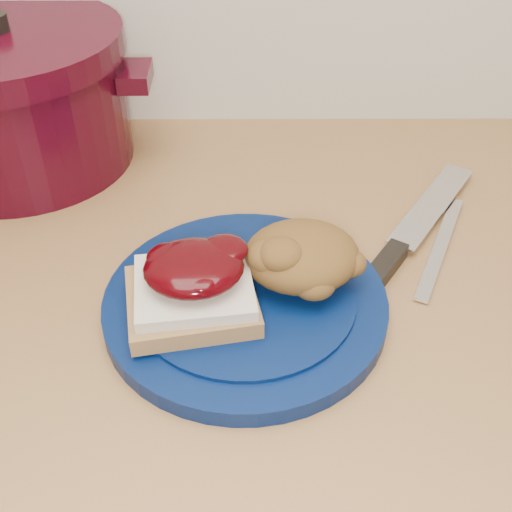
{
  "coord_description": "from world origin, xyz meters",
  "views": [
    {
      "loc": [
        0.04,
        0.99,
        1.32
      ],
      "look_at": [
        0.04,
        1.44,
        0.95
      ],
      "focal_mm": 45.0,
      "sensor_mm": 36.0,
      "label": 1
    }
  ],
  "objects_px": {
    "plate": "(245,304)",
    "chef_knife": "(393,255)",
    "butter_knife": "(441,246)",
    "dutch_oven": "(12,97)"
  },
  "relations": [
    {
      "from": "plate",
      "to": "chef_knife",
      "type": "distance_m",
      "value": 0.17
    },
    {
      "from": "plate",
      "to": "butter_knife",
      "type": "bearing_deg",
      "value": 24.28
    },
    {
      "from": "butter_knife",
      "to": "dutch_oven",
      "type": "distance_m",
      "value": 0.52
    },
    {
      "from": "chef_knife",
      "to": "plate",
      "type": "bearing_deg",
      "value": 148.86
    },
    {
      "from": "plate",
      "to": "chef_knife",
      "type": "relative_size",
      "value": 1.02
    },
    {
      "from": "plate",
      "to": "butter_knife",
      "type": "distance_m",
      "value": 0.22
    },
    {
      "from": "chef_knife",
      "to": "dutch_oven",
      "type": "height_order",
      "value": "dutch_oven"
    },
    {
      "from": "plate",
      "to": "butter_knife",
      "type": "xyz_separation_m",
      "value": [
        0.2,
        0.09,
        -0.0
      ]
    },
    {
      "from": "chef_knife",
      "to": "dutch_oven",
      "type": "relative_size",
      "value": 0.77
    },
    {
      "from": "chef_knife",
      "to": "butter_knife",
      "type": "distance_m",
      "value": 0.06
    }
  ]
}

